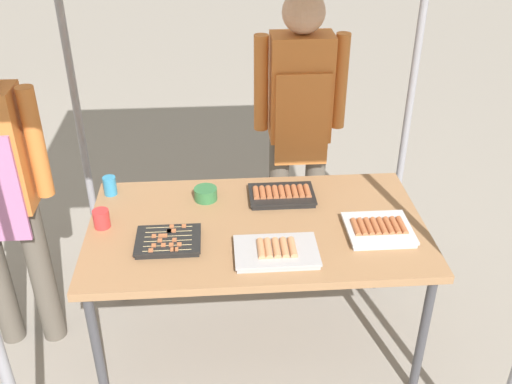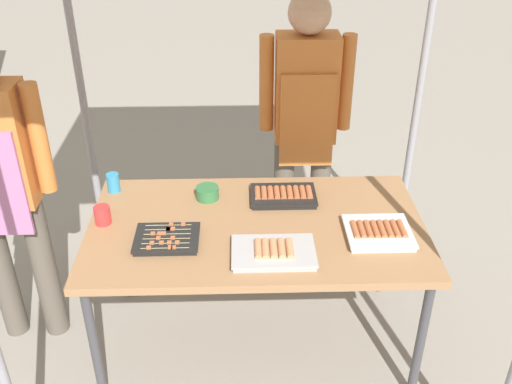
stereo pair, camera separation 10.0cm
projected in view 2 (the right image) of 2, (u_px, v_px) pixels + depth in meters
The scene contains 10 objects.
ground_plane at pixel (256, 339), 3.17m from camera, with size 18.00×18.00×0.00m, color gray.
stall_table at pixel (256, 233), 2.82m from camera, with size 1.60×0.90×0.75m.
tray_grilled_sausages at pixel (283, 195), 2.98m from camera, with size 0.33×0.22×0.05m.
tray_meat_skewers at pixel (167, 239), 2.66m from camera, with size 0.29×0.23×0.04m.
tray_pork_links at pixel (378, 232), 2.70m from camera, with size 0.30×0.28×0.05m.
tray_spring_rolls at pixel (273, 252), 2.57m from camera, with size 0.37×0.24×0.05m.
condiment_bowl at pixel (207, 193), 2.98m from camera, with size 0.12×0.12×0.06m, color #33723F.
drink_cup_near_edge at pixel (102, 215), 2.78m from camera, with size 0.08×0.08×0.09m, color red.
drink_cup_by_wok at pixel (113, 183), 3.03m from camera, with size 0.07×0.07×0.10m, color #338CBF.
vendor_woman at pixel (305, 114), 3.30m from camera, with size 0.52×0.23×1.67m.
Camera 2 is at (-0.07, -2.31, 2.31)m, focal length 41.11 mm.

